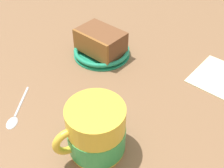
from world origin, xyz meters
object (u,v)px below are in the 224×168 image
object	(u,v)px
tea_mug	(96,132)
folded_napkin	(218,76)
small_plate	(102,51)
teaspoon	(15,115)
cake_slice	(101,42)

from	to	relation	value
tea_mug	folded_napkin	xyz separation A→B (cm)	(-4.16, 31.34, -3.79)
small_plate	folded_napkin	bearing A→B (deg)	43.34
tea_mug	teaspoon	bearing A→B (deg)	-142.03
tea_mug	small_plate	bearing A→B (deg)	151.85
small_plate	folded_napkin	world-z (taller)	small_plate
teaspoon	folded_napkin	xyz separation A→B (cm)	(9.25, 41.81, -0.06)
small_plate	tea_mug	bearing A→B (deg)	-28.15
teaspoon	folded_napkin	distance (cm)	42.82
small_plate	folded_napkin	xyz separation A→B (cm)	(19.69, 18.58, -0.59)
cake_slice	folded_napkin	world-z (taller)	cake_slice
teaspoon	tea_mug	bearing A→B (deg)	37.97
cake_slice	folded_napkin	bearing A→B (deg)	43.87
teaspoon	folded_napkin	size ratio (longest dim) A/B	0.82
small_plate	teaspoon	xyz separation A→B (cm)	(10.43, -23.23, -0.53)
cake_slice	tea_mug	world-z (taller)	tea_mug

